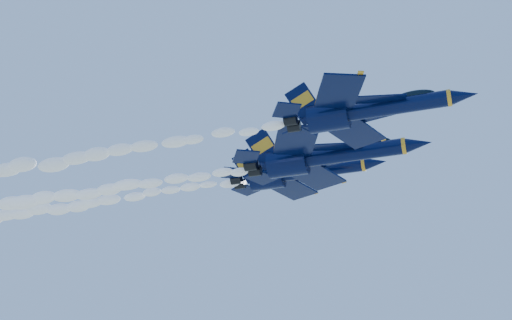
% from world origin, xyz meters
% --- Properties ---
extents(jet_lead, '(16.95, 13.91, 6.30)m').
position_xyz_m(jet_lead, '(12.93, -15.21, 150.03)').
color(jet_lead, black).
extents(smoke_trail_jet_lead, '(42.70, 1.89, 1.70)m').
position_xyz_m(smoke_trail_jet_lead, '(-15.66, -15.21, 149.62)').
color(smoke_trail_jet_lead, white).
extents(jet_second, '(19.69, 16.15, 7.32)m').
position_xyz_m(jet_second, '(6.72, -4.18, 151.70)').
color(jet_second, black).
extents(smoke_trail_jet_second, '(42.70, 2.19, 1.97)m').
position_xyz_m(smoke_trail_jet_second, '(-23.04, -4.18, 151.27)').
color(smoke_trail_jet_second, white).
extents(jet_third, '(18.93, 15.53, 7.03)m').
position_xyz_m(jet_third, '(1.47, 5.33, 154.91)').
color(jet_third, black).
extents(smoke_trail_jet_third, '(42.70, 2.11, 1.90)m').
position_xyz_m(smoke_trail_jet_third, '(-27.98, 5.33, 154.49)').
color(smoke_trail_jet_third, white).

